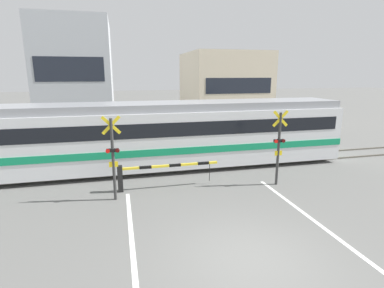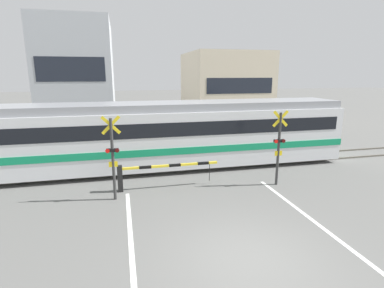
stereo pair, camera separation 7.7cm
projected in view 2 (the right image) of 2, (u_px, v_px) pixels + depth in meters
The scene contains 13 objects.
ground_plane at pixel (249, 260), 7.54m from camera, with size 160.00×160.00×0.00m, color #60605E.
rail_track_near at pixel (186, 170), 14.54m from camera, with size 50.00×0.10×0.08m.
rail_track_far at pixel (181, 161), 15.89m from camera, with size 50.00×0.10×0.08m.
road_stripe_left at pixel (132, 263), 7.42m from camera, with size 0.14×9.11×0.01m.
road_stripe_right at pixel (332, 235), 8.71m from camera, with size 0.14×9.11×0.01m.
commuter_train at pixel (155, 134), 14.52m from camera, with size 18.86×2.75×3.25m.
crossing_barrier_near at pixel (148, 172), 12.03m from camera, with size 4.11×0.20×1.08m.
crossing_barrier_far at pixel (206, 138), 18.23m from camera, with size 4.11×0.20×1.08m.
crossing_signal_left at pixel (113, 154), 10.82m from camera, with size 0.68×0.15×3.16m.
crossing_signal_right at pixel (279, 145), 12.31m from camera, with size 0.68×0.15×3.16m.
pedestrian at pixel (181, 128), 20.00m from camera, with size 0.38×0.23×1.80m.
building_left_of_street at pixel (78, 75), 25.83m from camera, with size 5.79×8.01×8.92m.
building_right_of_street at pixel (224, 88), 29.11m from camera, with size 7.01×8.01×6.53m.
Camera 2 is at (-2.94, -6.15, 4.59)m, focal length 28.00 mm.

